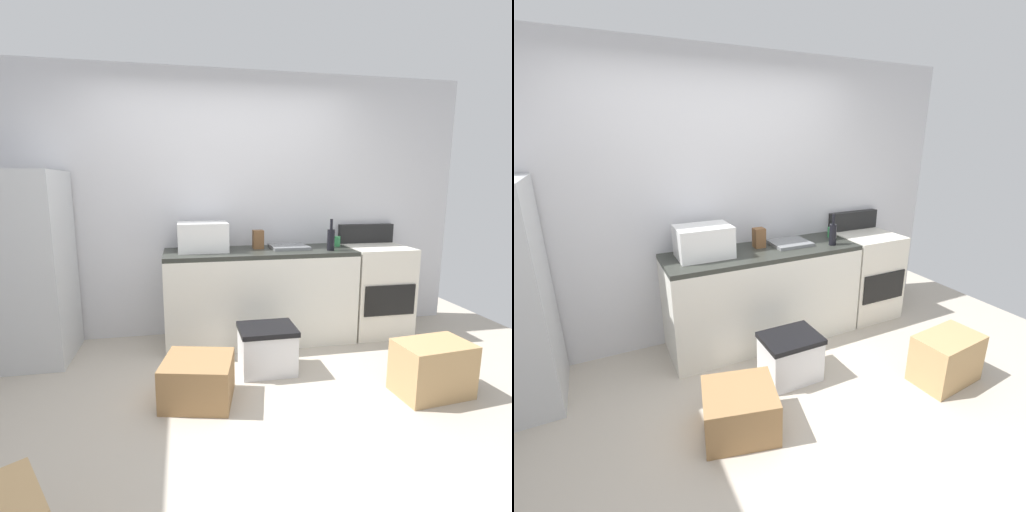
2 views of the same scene
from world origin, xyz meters
TOP-DOWN VIEW (x-y plane):
  - ground_plane at (0.00, 0.00)m, footprint 6.00×6.00m
  - wall_back at (0.00, 1.55)m, footprint 5.00×0.10m
  - kitchen_counter at (0.30, 1.20)m, footprint 1.80×0.60m
  - stove_oven at (1.52, 1.21)m, footprint 0.60×0.61m
  - microwave at (-0.24, 1.24)m, footprint 0.46×0.34m
  - sink_basin at (0.60, 1.24)m, footprint 0.36×0.32m
  - wine_bottle at (0.96, 1.05)m, footprint 0.07×0.07m
  - coffee_mug at (1.11, 1.29)m, footprint 0.08×0.08m
  - knife_block at (0.30, 1.29)m, footprint 0.10×0.10m
  - cardboard_box_medium at (-0.35, 0.19)m, footprint 0.56×0.53m
  - cardboard_box_small at (1.33, -0.04)m, footprint 0.55×0.38m
  - storage_bin at (0.23, 0.54)m, footprint 0.46×0.36m

SIDE VIEW (x-z plane):
  - ground_plane at x=0.00m, z-range 0.00..0.00m
  - cardboard_box_medium at x=-0.35m, z-range 0.00..0.31m
  - storage_bin at x=0.23m, z-range 0.00..0.38m
  - cardboard_box_small at x=1.33m, z-range 0.00..0.40m
  - kitchen_counter at x=0.30m, z-range 0.00..0.90m
  - stove_oven at x=1.52m, z-range -0.08..1.02m
  - sink_basin at x=0.60m, z-range 0.90..0.93m
  - coffee_mug at x=1.11m, z-range 0.90..1.00m
  - knife_block at x=0.30m, z-range 0.90..1.08m
  - wine_bottle at x=0.96m, z-range 0.86..1.16m
  - microwave at x=-0.24m, z-range 0.90..1.17m
  - wall_back at x=0.00m, z-range 0.00..2.60m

